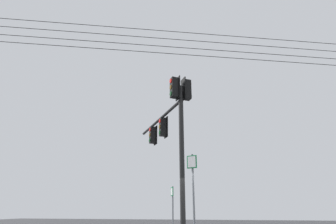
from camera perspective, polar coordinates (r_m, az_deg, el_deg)
signal_mast_assembly at (r=12.01m, az=0.57°, el=-3.25°), size 5.21×3.50×6.80m
route_sign_primary at (r=13.25m, az=1.01°, el=-20.04°), size 0.23×0.17×2.42m
route_sign_secondary at (r=8.84m, az=5.47°, el=-16.85°), size 0.15×0.34×3.11m
overhead_wire_span at (r=12.80m, az=7.46°, el=14.19°), size 6.30×22.61×1.88m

